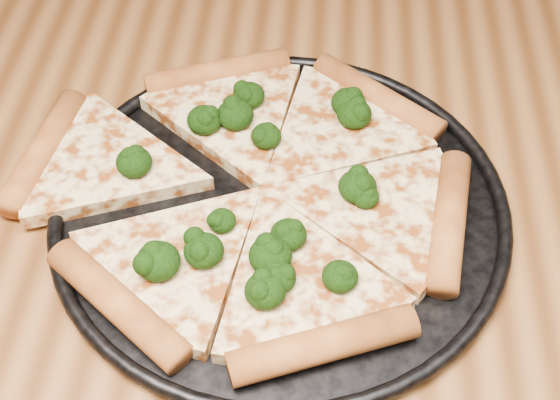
{
  "coord_description": "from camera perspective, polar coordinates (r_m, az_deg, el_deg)",
  "views": [
    {
      "loc": [
        0.05,
        -0.33,
        1.25
      ],
      "look_at": [
        0.02,
        0.08,
        0.77
      ],
      "focal_mm": 49.4,
      "sensor_mm": 36.0,
      "label": 1
    }
  ],
  "objects": [
    {
      "name": "dining_table",
      "position": [
        0.68,
        -2.5,
        -11.0
      ],
      "size": [
        1.2,
        0.9,
        0.75
      ],
      "color": "brown",
      "rests_on": "ground"
    },
    {
      "name": "pizza_pan",
      "position": [
        0.64,
        0.0,
        -0.48
      ],
      "size": [
        0.38,
        0.38,
        0.02
      ],
      "color": "black",
      "rests_on": "dining_table"
    },
    {
      "name": "pizza",
      "position": [
        0.64,
        -1.92,
        0.96
      ],
      "size": [
        0.4,
        0.36,
        0.03
      ],
      "rotation": [
        0.0,
        0.0,
        0.37
      ],
      "color": "beige",
      "rests_on": "pizza_pan"
    },
    {
      "name": "broccoli_florets",
      "position": [
        0.63,
        -1.29,
        1.0
      ],
      "size": [
        0.22,
        0.24,
        0.03
      ],
      "color": "black",
      "rests_on": "pizza"
    }
  ]
}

